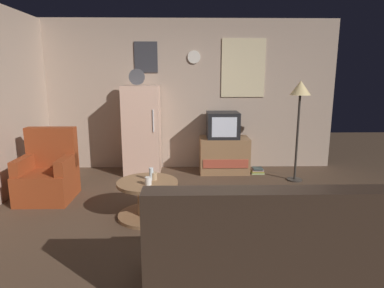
% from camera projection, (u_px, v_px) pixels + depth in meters
% --- Properties ---
extents(ground_plane, '(12.00, 12.00, 0.00)m').
position_uv_depth(ground_plane, '(191.00, 224.00, 3.79)').
color(ground_plane, '#4C3828').
extents(wall_with_art, '(5.20, 0.12, 2.62)m').
position_uv_depth(wall_with_art, '(189.00, 95.00, 5.91)').
color(wall_with_art, tan).
rests_on(wall_with_art, ground_plane).
extents(fridge, '(0.60, 0.62, 1.77)m').
position_uv_depth(fridge, '(142.00, 130.00, 5.65)').
color(fridge, beige).
rests_on(fridge, ground_plane).
extents(tv_stand, '(0.84, 0.53, 0.61)m').
position_uv_depth(tv_stand, '(224.00, 155.00, 5.77)').
color(tv_stand, '#8E6642').
rests_on(tv_stand, ground_plane).
extents(crt_tv, '(0.54, 0.51, 0.44)m').
position_uv_depth(crt_tv, '(223.00, 125.00, 5.66)').
color(crt_tv, black).
rests_on(crt_tv, tv_stand).
extents(standing_lamp, '(0.32, 0.32, 1.59)m').
position_uv_depth(standing_lamp, '(300.00, 96.00, 5.09)').
color(standing_lamp, '#332D28').
rests_on(standing_lamp, ground_plane).
extents(coffee_table, '(0.72, 0.72, 0.45)m').
position_uv_depth(coffee_table, '(148.00, 199.00, 3.94)').
color(coffee_table, '#8E6642').
rests_on(coffee_table, ground_plane).
extents(wine_glass, '(0.05, 0.05, 0.15)m').
position_uv_depth(wine_glass, '(151.00, 174.00, 3.93)').
color(wine_glass, silver).
rests_on(wine_glass, coffee_table).
extents(mug_ceramic_white, '(0.08, 0.08, 0.09)m').
position_uv_depth(mug_ceramic_white, '(148.00, 181.00, 3.77)').
color(mug_ceramic_white, silver).
rests_on(mug_ceramic_white, coffee_table).
extents(mug_ceramic_tan, '(0.08, 0.08, 0.09)m').
position_uv_depth(mug_ceramic_tan, '(154.00, 176.00, 3.95)').
color(mug_ceramic_tan, tan).
rests_on(mug_ceramic_tan, coffee_table).
extents(armchair, '(0.68, 0.68, 0.96)m').
position_uv_depth(armchair, '(48.00, 174.00, 4.53)').
color(armchair, maroon).
rests_on(armchair, ground_plane).
extents(couch, '(1.70, 0.80, 0.92)m').
position_uv_depth(couch, '(257.00, 254.00, 2.58)').
color(couch, '#38281E').
rests_on(couch, ground_plane).
extents(book_stack, '(0.22, 0.17, 0.10)m').
position_uv_depth(book_stack, '(257.00, 171.00, 5.71)').
color(book_stack, '#A1B478').
rests_on(book_stack, ground_plane).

